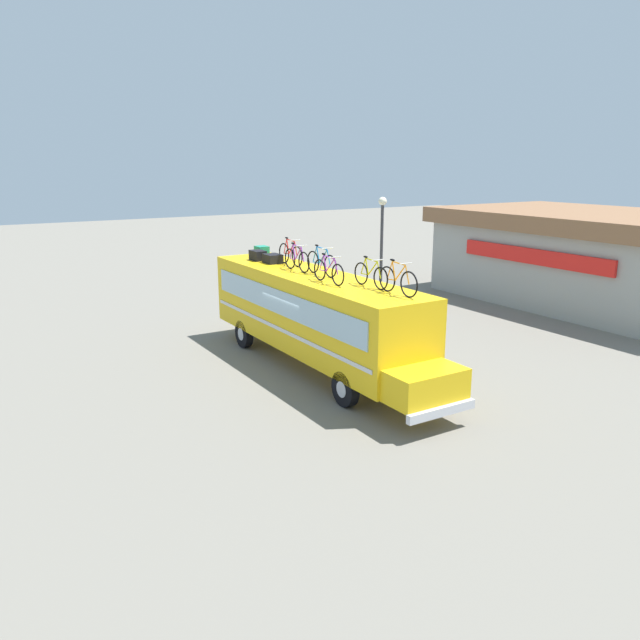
{
  "coord_description": "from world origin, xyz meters",
  "views": [
    {
      "loc": [
        17.3,
        -10.29,
        6.77
      ],
      "look_at": [
        0.55,
        0.0,
        1.75
      ],
      "focal_mm": 34.73,
      "sensor_mm": 36.0,
      "label": 1
    }
  ],
  "objects_px": {
    "rooftop_bicycle_3": "(321,263)",
    "rooftop_bicycle_4": "(329,271)",
    "luggage_bag_3": "(273,259)",
    "rooftop_bicycle_6": "(398,280)",
    "rooftop_bicycle_2": "(297,259)",
    "rooftop_bicycle_5": "(371,275)",
    "bus": "(314,313)",
    "luggage_bag_2": "(258,255)",
    "luggage_bag_1": "(262,251)",
    "rooftop_bicycle_1": "(290,254)",
    "street_lamp": "(382,239)"
  },
  "relations": [
    {
      "from": "bus",
      "to": "rooftop_bicycle_5",
      "type": "height_order",
      "value": "rooftop_bicycle_5"
    },
    {
      "from": "luggage_bag_1",
      "to": "luggage_bag_3",
      "type": "height_order",
      "value": "luggage_bag_1"
    },
    {
      "from": "luggage_bag_2",
      "to": "rooftop_bicycle_2",
      "type": "xyz_separation_m",
      "value": [
        2.79,
        0.1,
        0.2
      ]
    },
    {
      "from": "luggage_bag_2",
      "to": "rooftop_bicycle_5",
      "type": "height_order",
      "value": "rooftop_bicycle_5"
    },
    {
      "from": "rooftop_bicycle_2",
      "to": "street_lamp",
      "type": "bearing_deg",
      "value": 122.52
    },
    {
      "from": "rooftop_bicycle_3",
      "to": "rooftop_bicycle_4",
      "type": "xyz_separation_m",
      "value": [
        1.27,
        -0.53,
        -0.03
      ]
    },
    {
      "from": "luggage_bag_3",
      "to": "rooftop_bicycle_6",
      "type": "bearing_deg",
      "value": 3.49
    },
    {
      "from": "bus",
      "to": "luggage_bag_3",
      "type": "relative_size",
      "value": 17.1
    },
    {
      "from": "luggage_bag_1",
      "to": "street_lamp",
      "type": "bearing_deg",
      "value": 97.79
    },
    {
      "from": "luggage_bag_1",
      "to": "rooftop_bicycle_5",
      "type": "bearing_deg",
      "value": 0.17
    },
    {
      "from": "rooftop_bicycle_3",
      "to": "rooftop_bicycle_5",
      "type": "bearing_deg",
      "value": 4.08
    },
    {
      "from": "bus",
      "to": "rooftop_bicycle_2",
      "type": "relative_size",
      "value": 7.1
    },
    {
      "from": "rooftop_bicycle_1",
      "to": "rooftop_bicycle_3",
      "type": "relative_size",
      "value": 0.94
    },
    {
      "from": "rooftop_bicycle_1",
      "to": "luggage_bag_2",
      "type": "bearing_deg",
      "value": -161.69
    },
    {
      "from": "bus",
      "to": "street_lamp",
      "type": "relative_size",
      "value": 2.24
    },
    {
      "from": "bus",
      "to": "luggage_bag_2",
      "type": "height_order",
      "value": "luggage_bag_2"
    },
    {
      "from": "luggage_bag_1",
      "to": "rooftop_bicycle_6",
      "type": "xyz_separation_m",
      "value": [
        8.35,
        0.05,
        0.19
      ]
    },
    {
      "from": "rooftop_bicycle_6",
      "to": "rooftop_bicycle_4",
      "type": "bearing_deg",
      "value": -162.9
    },
    {
      "from": "rooftop_bicycle_5",
      "to": "street_lamp",
      "type": "xyz_separation_m",
      "value": [
        -8.02,
        6.47,
        -0.16
      ]
    },
    {
      "from": "rooftop_bicycle_3",
      "to": "rooftop_bicycle_6",
      "type": "xyz_separation_m",
      "value": [
        3.69,
        0.21,
        -0.0
      ]
    },
    {
      "from": "rooftop_bicycle_1",
      "to": "rooftop_bicycle_4",
      "type": "bearing_deg",
      "value": -10.66
    },
    {
      "from": "rooftop_bicycle_1",
      "to": "rooftop_bicycle_6",
      "type": "xyz_separation_m",
      "value": [
        6.04,
        0.06,
        -0.0
      ]
    },
    {
      "from": "rooftop_bicycle_3",
      "to": "rooftop_bicycle_4",
      "type": "bearing_deg",
      "value": -22.75
    },
    {
      "from": "bus",
      "to": "rooftop_bicycle_6",
      "type": "height_order",
      "value": "rooftop_bicycle_6"
    },
    {
      "from": "rooftop_bicycle_2",
      "to": "rooftop_bicycle_4",
      "type": "height_order",
      "value": "rooftop_bicycle_2"
    },
    {
      "from": "street_lamp",
      "to": "rooftop_bicycle_3",
      "type": "bearing_deg",
      "value": -50.12
    },
    {
      "from": "luggage_bag_2",
      "to": "street_lamp",
      "type": "bearing_deg",
      "value": 103.03
    },
    {
      "from": "luggage_bag_2",
      "to": "rooftop_bicycle_5",
      "type": "distance_m",
      "value": 6.42
    },
    {
      "from": "rooftop_bicycle_6",
      "to": "luggage_bag_2",
      "type": "bearing_deg",
      "value": -175.61
    },
    {
      "from": "rooftop_bicycle_3",
      "to": "rooftop_bicycle_5",
      "type": "xyz_separation_m",
      "value": [
        2.46,
        0.18,
        -0.03
      ]
    },
    {
      "from": "rooftop_bicycle_1",
      "to": "street_lamp",
      "type": "relative_size",
      "value": 0.32
    },
    {
      "from": "luggage_bag_1",
      "to": "rooftop_bicycle_2",
      "type": "distance_m",
      "value": 3.55
    },
    {
      "from": "rooftop_bicycle_2",
      "to": "luggage_bag_3",
      "type": "bearing_deg",
      "value": 177.89
    },
    {
      "from": "luggage_bag_2",
      "to": "luggage_bag_3",
      "type": "bearing_deg",
      "value": 11.27
    },
    {
      "from": "luggage_bag_2",
      "to": "rooftop_bicycle_5",
      "type": "bearing_deg",
      "value": 4.92
    },
    {
      "from": "rooftop_bicycle_3",
      "to": "rooftop_bicycle_4",
      "type": "distance_m",
      "value": 1.38
    },
    {
      "from": "bus",
      "to": "rooftop_bicycle_2",
      "type": "xyz_separation_m",
      "value": [
        -0.95,
        -0.12,
        1.69
      ]
    },
    {
      "from": "luggage_bag_1",
      "to": "rooftop_bicycle_5",
      "type": "height_order",
      "value": "rooftop_bicycle_5"
    },
    {
      "from": "rooftop_bicycle_2",
      "to": "rooftop_bicycle_6",
      "type": "height_order",
      "value": "rooftop_bicycle_6"
    },
    {
      "from": "luggage_bag_2",
      "to": "rooftop_bicycle_3",
      "type": "xyz_separation_m",
      "value": [
        3.93,
        0.37,
        0.22
      ]
    },
    {
      "from": "rooftop_bicycle_1",
      "to": "rooftop_bicycle_5",
      "type": "relative_size",
      "value": 1.03
    },
    {
      "from": "rooftop_bicycle_2",
      "to": "rooftop_bicycle_6",
      "type": "relative_size",
      "value": 0.98
    },
    {
      "from": "luggage_bag_1",
      "to": "rooftop_bicycle_6",
      "type": "bearing_deg",
      "value": 0.38
    },
    {
      "from": "luggage_bag_3",
      "to": "rooftop_bicycle_1",
      "type": "distance_m",
      "value": 0.83
    },
    {
      "from": "rooftop_bicycle_5",
      "to": "rooftop_bicycle_2",
      "type": "bearing_deg",
      "value": -172.92
    },
    {
      "from": "luggage_bag_1",
      "to": "rooftop_bicycle_3",
      "type": "xyz_separation_m",
      "value": [
        4.67,
        -0.15,
        0.2
      ]
    },
    {
      "from": "luggage_bag_3",
      "to": "street_lamp",
      "type": "distance_m",
      "value": 7.29
    },
    {
      "from": "luggage_bag_3",
      "to": "rooftop_bicycle_4",
      "type": "bearing_deg",
      "value": -4.37
    },
    {
      "from": "rooftop_bicycle_3",
      "to": "rooftop_bicycle_4",
      "type": "height_order",
      "value": "rooftop_bicycle_3"
    },
    {
      "from": "luggage_bag_1",
      "to": "luggage_bag_3",
      "type": "relative_size",
      "value": 0.75
    }
  ]
}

